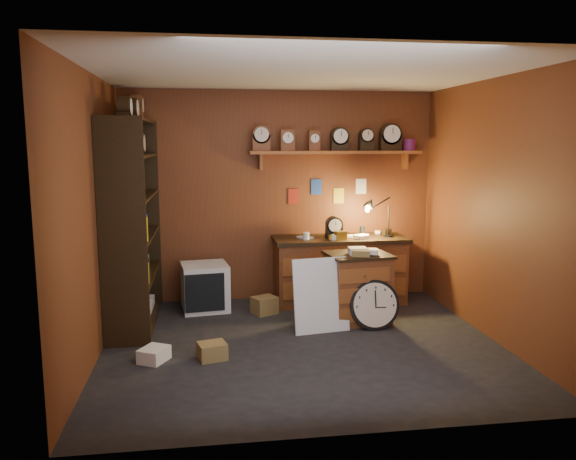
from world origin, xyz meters
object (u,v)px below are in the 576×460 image
(big_round_clock, at_px, (374,305))
(shelving_unit, at_px, (129,214))
(low_cabinet, at_px, (358,285))
(workbench, at_px, (340,266))

(big_round_clock, bearing_deg, shelving_unit, 167.52)
(shelving_unit, height_order, big_round_clock, shelving_unit)
(shelving_unit, height_order, low_cabinet, shelving_unit)
(shelving_unit, height_order, workbench, shelving_unit)
(shelving_unit, bearing_deg, workbench, 11.07)
(shelving_unit, bearing_deg, low_cabinet, -6.45)
(shelving_unit, distance_m, low_cabinet, 2.70)
(workbench, bearing_deg, big_round_clock, -82.89)
(workbench, bearing_deg, low_cabinet, -88.09)
(workbench, distance_m, big_round_clock, 1.11)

